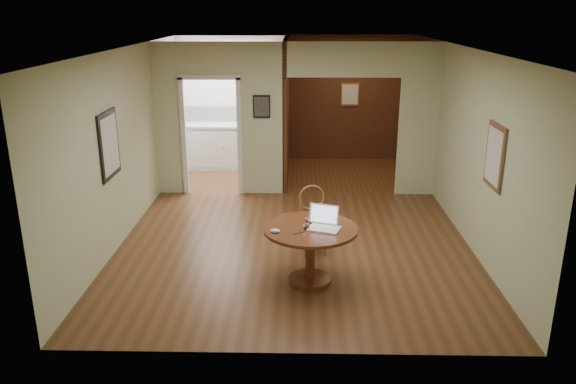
{
  "coord_description": "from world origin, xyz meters",
  "views": [
    {
      "loc": [
        0.07,
        -7.26,
        3.25
      ],
      "look_at": [
        -0.08,
        -0.2,
        0.92
      ],
      "focal_mm": 35.0,
      "sensor_mm": 36.0,
      "label": 1
    }
  ],
  "objects_px": {
    "dining_table": "(310,242)",
    "open_laptop": "(324,222)",
    "chair": "(313,216)",
    "closed_laptop": "(322,220)"
  },
  "relations": [
    {
      "from": "dining_table",
      "to": "closed_laptop",
      "type": "relative_size",
      "value": 3.16
    },
    {
      "from": "chair",
      "to": "closed_laptop",
      "type": "xyz_separation_m",
      "value": [
        0.1,
        -0.73,
        0.22
      ]
    },
    {
      "from": "dining_table",
      "to": "open_laptop",
      "type": "height_order",
      "value": "open_laptop"
    },
    {
      "from": "dining_table",
      "to": "open_laptop",
      "type": "bearing_deg",
      "value": 5.21
    },
    {
      "from": "chair",
      "to": "open_laptop",
      "type": "xyz_separation_m",
      "value": [
        0.11,
        -0.93,
        0.27
      ]
    },
    {
      "from": "open_laptop",
      "to": "closed_laptop",
      "type": "xyz_separation_m",
      "value": [
        -0.02,
        0.19,
        -0.05
      ]
    },
    {
      "from": "dining_table",
      "to": "chair",
      "type": "distance_m",
      "value": 0.94
    },
    {
      "from": "chair",
      "to": "closed_laptop",
      "type": "distance_m",
      "value": 0.77
    },
    {
      "from": "closed_laptop",
      "to": "open_laptop",
      "type": "bearing_deg",
      "value": -107.47
    },
    {
      "from": "chair",
      "to": "closed_laptop",
      "type": "height_order",
      "value": "chair"
    }
  ]
}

